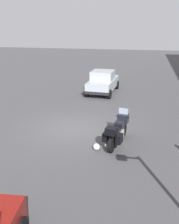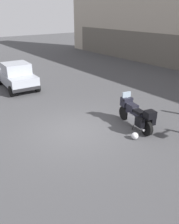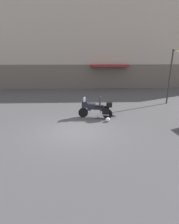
% 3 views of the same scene
% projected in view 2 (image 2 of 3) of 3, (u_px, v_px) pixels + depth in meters
% --- Properties ---
extents(ground_plane, '(80.00, 80.00, 0.00)m').
position_uv_depth(ground_plane, '(75.00, 131.00, 9.62)').
color(ground_plane, '#424244').
extents(motorcycle, '(2.24, 0.98, 1.36)m').
position_uv_depth(motorcycle, '(136.00, 114.00, 9.66)').
color(motorcycle, black).
rests_on(motorcycle, ground).
extents(helmet, '(0.28, 0.28, 0.28)m').
position_uv_depth(helmet, '(135.00, 136.00, 8.94)').
color(helmet, silver).
rests_on(helmet, ground).
extents(car_hatchback_near, '(3.96, 2.01, 1.64)m').
position_uv_depth(car_hatchback_near, '(17.00, 76.00, 14.60)').
color(car_hatchback_near, '#9EA3AD').
rests_on(car_hatchback_near, ground).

